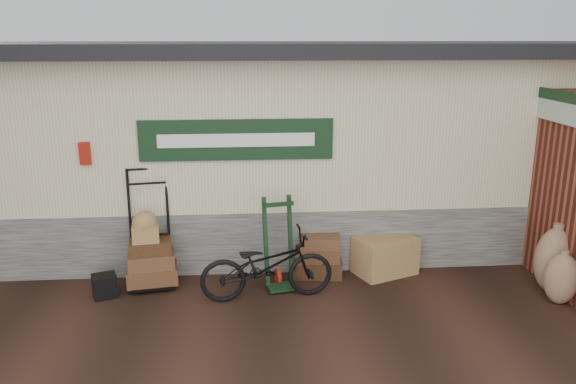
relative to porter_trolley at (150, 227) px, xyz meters
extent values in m
plane|color=black|center=(1.50, -0.81, -0.81)|extent=(80.00, 80.00, 0.00)
cube|color=#4C4C47|center=(1.50, 1.94, -0.36)|extent=(14.00, 3.54, 0.90)
cube|color=beige|center=(1.50, 1.94, 1.14)|extent=(14.00, 3.50, 2.10)
cube|color=black|center=(1.50, 1.79, 2.29)|extent=(14.40, 4.10, 0.20)
cube|color=black|center=(1.20, 0.16, 1.14)|extent=(2.60, 0.06, 0.55)
cube|color=white|center=(1.20, 0.13, 1.14)|extent=(2.10, 0.01, 0.18)
cube|color=#9D170B|center=(-0.80, 0.16, 0.99)|extent=(0.14, 0.10, 0.30)
cube|color=#194C2D|center=(5.38, -0.61, 1.54)|extent=(0.04, 2.40, 0.28)
cube|color=black|center=(5.38, -0.61, 1.74)|extent=(0.05, 2.50, 0.14)
cube|color=olive|center=(3.28, 0.04, -0.54)|extent=(0.97, 0.81, 0.54)
cube|color=black|center=(-0.55, -0.42, -0.66)|extent=(0.37, 0.35, 0.30)
imported|color=black|center=(1.56, -0.63, -0.31)|extent=(0.79, 1.78, 1.00)
ellipsoid|color=brown|center=(5.35, -0.72, -0.36)|extent=(0.70, 0.66, 0.89)
ellipsoid|color=brown|center=(5.26, -1.07, -0.47)|extent=(0.53, 0.50, 0.67)
camera|label=1|loc=(1.30, -7.31, 2.49)|focal=35.00mm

